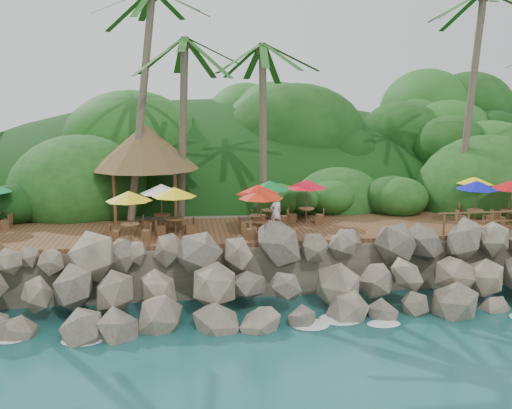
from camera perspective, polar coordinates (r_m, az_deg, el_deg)
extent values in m
plane|color=#19514F|center=(19.74, 2.43, -13.00)|extent=(140.00, 140.00, 0.00)
cube|color=gray|center=(34.63, -2.24, -0.80)|extent=(32.00, 25.20, 2.10)
ellipsoid|color=#143811|center=(42.17, -3.23, -0.19)|extent=(44.80, 28.00, 15.40)
cube|color=brown|center=(24.68, 0.00, -2.74)|extent=(26.00, 5.00, 0.20)
ellipsoid|color=white|center=(20.55, -23.99, -12.88)|extent=(1.20, 0.80, 0.06)
ellipsoid|color=white|center=(19.92, -15.46, -13.07)|extent=(1.20, 0.80, 0.06)
ellipsoid|color=white|center=(19.73, -6.57, -12.97)|extent=(1.20, 0.80, 0.06)
ellipsoid|color=white|center=(20.00, 2.27, -12.58)|extent=(1.20, 0.80, 0.06)
ellipsoid|color=white|center=(20.70, 10.66, -11.93)|extent=(1.20, 0.80, 0.06)
ellipsoid|color=white|center=(21.79, 18.31, -11.12)|extent=(1.20, 0.80, 0.06)
ellipsoid|color=white|center=(23.23, 25.08, -10.24)|extent=(1.20, 0.80, 0.06)
cylinder|color=brown|center=(26.77, -11.86, 10.13)|extent=(1.74, 2.59, 10.76)
cylinder|color=brown|center=(26.58, -7.65, 7.61)|extent=(0.85, 1.18, 8.50)
ellipsoid|color=#23601E|center=(26.70, -7.89, 16.75)|extent=(6.00, 6.00, 2.40)
cylinder|color=brown|center=(26.79, 0.75, 7.49)|extent=(0.60, 0.65, 8.28)
ellipsoid|color=#23601E|center=(26.89, 0.77, 16.33)|extent=(6.00, 6.00, 2.40)
cylinder|color=brown|center=(30.30, 21.52, 9.77)|extent=(1.62, 1.46, 11.02)
cylinder|color=brown|center=(26.17, -14.57, 0.59)|extent=(0.16, 0.16, 2.40)
cylinder|color=brown|center=(25.98, -8.43, 0.75)|extent=(0.16, 0.16, 2.40)
cylinder|color=brown|center=(28.92, -13.94, 1.55)|extent=(0.16, 0.16, 2.40)
cylinder|color=brown|center=(28.75, -8.39, 1.70)|extent=(0.16, 0.16, 2.40)
cone|color=brown|center=(27.14, -11.51, 5.97)|extent=(5.20, 5.20, 2.20)
cylinder|color=brown|center=(23.74, -8.44, -2.32)|extent=(0.07, 0.07, 0.67)
cylinder|color=brown|center=(23.66, -8.46, -1.50)|extent=(0.76, 0.76, 0.05)
cylinder|color=brown|center=(23.60, -8.48, -0.75)|extent=(0.05, 0.05, 2.00)
cone|color=yellow|center=(23.45, -8.54, 1.32)|extent=(1.91, 1.91, 0.41)
cube|color=brown|center=(23.68, -9.95, -2.71)|extent=(0.44, 0.44, 0.42)
cube|color=brown|center=(23.87, -6.92, -2.52)|extent=(0.44, 0.44, 0.42)
cylinder|color=brown|center=(25.83, 5.25, -1.19)|extent=(0.07, 0.07, 0.67)
cylinder|color=brown|center=(25.77, 5.27, -0.44)|extent=(0.76, 0.76, 0.05)
cylinder|color=brown|center=(25.71, 5.28, 0.26)|extent=(0.05, 0.05, 2.00)
cone|color=red|center=(25.57, 5.31, 2.16)|extent=(1.91, 1.91, 0.41)
cube|color=brown|center=(25.91, 3.85, -1.42)|extent=(0.48, 0.48, 0.42)
cube|color=brown|center=(25.82, 6.66, -1.51)|extent=(0.48, 0.48, 0.42)
cylinder|color=brown|center=(23.04, 0.52, -2.60)|extent=(0.07, 0.07, 0.67)
cylinder|color=brown|center=(22.96, 0.52, -1.76)|extent=(0.76, 0.76, 0.05)
cylinder|color=brown|center=(22.89, 0.52, -0.98)|extent=(0.05, 0.05, 2.00)
cone|color=red|center=(22.74, 0.53, 1.15)|extent=(1.91, 1.91, 0.41)
cube|color=brown|center=(22.76, -0.86, -3.09)|extent=(0.50, 0.50, 0.42)
cube|color=brown|center=(23.39, 1.86, -2.72)|extent=(0.50, 0.50, 0.42)
cylinder|color=brown|center=(25.37, 1.45, -1.36)|extent=(0.07, 0.07, 0.67)
cylinder|color=brown|center=(25.30, 1.45, -0.60)|extent=(0.76, 0.76, 0.05)
cylinder|color=brown|center=(25.24, 1.46, 0.11)|extent=(0.05, 0.05, 2.00)
cone|color=#0C7229|center=(25.10, 1.47, 2.04)|extent=(1.91, 1.91, 0.41)
cube|color=brown|center=(25.40, 0.01, -1.64)|extent=(0.43, 0.43, 0.42)
cube|color=brown|center=(25.41, 2.88, -1.65)|extent=(0.43, 0.43, 0.42)
cylinder|color=brown|center=(28.04, 24.88, -1.21)|extent=(0.07, 0.07, 0.67)
cylinder|color=brown|center=(27.97, 24.93, -0.51)|extent=(0.76, 0.76, 0.05)
cylinder|color=brown|center=(27.92, 24.98, 0.13)|extent=(0.05, 0.05, 2.00)
cone|color=red|center=(27.79, 25.12, 1.88)|extent=(1.91, 1.91, 0.41)
cube|color=brown|center=(27.55, 24.09, -1.61)|extent=(0.50, 0.50, 0.42)
cylinder|color=brown|center=(29.34, 21.80, -0.49)|extent=(0.07, 0.07, 0.67)
cylinder|color=brown|center=(29.28, 21.85, 0.18)|extent=(0.76, 0.76, 0.05)
cylinder|color=brown|center=(29.23, 21.89, 0.79)|extent=(0.05, 0.05, 2.00)
cone|color=yellow|center=(29.11, 22.01, 2.46)|extent=(1.91, 1.91, 0.41)
cube|color=brown|center=(29.05, 20.70, -0.77)|extent=(0.38, 0.38, 0.42)
cube|color=brown|center=(29.69, 22.85, -0.69)|extent=(0.38, 0.38, 0.42)
cylinder|color=brown|center=(27.36, 21.91, -1.26)|extent=(0.07, 0.07, 0.67)
cylinder|color=brown|center=(27.29, 21.96, -0.55)|extent=(0.76, 0.76, 0.05)
cylinder|color=brown|center=(27.24, 22.01, 0.11)|extent=(0.05, 0.05, 2.00)
cone|color=#0D13B2|center=(27.10, 22.13, 1.90)|extent=(1.91, 1.91, 0.41)
cube|color=brown|center=(27.14, 20.66, -1.54)|extent=(0.42, 0.42, 0.42)
cube|color=brown|center=(27.64, 23.11, -1.50)|extent=(0.42, 0.42, 0.42)
cylinder|color=brown|center=(24.70, -9.78, -1.85)|extent=(0.07, 0.07, 0.67)
cylinder|color=brown|center=(24.63, -9.80, -1.06)|extent=(0.76, 0.76, 0.05)
cylinder|color=brown|center=(24.57, -9.83, -0.34)|extent=(0.05, 0.05, 2.00)
cone|color=white|center=(24.42, -9.89, 1.65)|extent=(1.91, 1.91, 0.41)
cube|color=brown|center=(24.76, -11.24, -2.17)|extent=(0.38, 0.38, 0.42)
cube|color=brown|center=(24.71, -8.30, -2.10)|extent=(0.38, 0.38, 0.42)
cube|color=brown|center=(27.05, -24.64, -1.87)|extent=(0.43, 0.43, 0.42)
cylinder|color=brown|center=(24.14, 0.19, -1.98)|extent=(0.07, 0.07, 0.67)
cylinder|color=brown|center=(24.07, 0.19, -1.18)|extent=(0.76, 0.76, 0.05)
cylinder|color=brown|center=(24.01, 0.19, -0.44)|extent=(0.05, 0.05, 2.00)
cone|color=red|center=(23.86, 0.19, 1.60)|extent=(1.91, 1.91, 0.41)
cube|color=brown|center=(24.01, -1.27, -2.37)|extent=(0.43, 0.43, 0.42)
cube|color=brown|center=(24.35, 1.63, -2.18)|extent=(0.43, 0.43, 0.42)
cylinder|color=brown|center=(23.06, -13.00, -2.86)|extent=(0.07, 0.07, 0.67)
cylinder|color=brown|center=(22.99, -13.04, -2.02)|extent=(0.76, 0.76, 0.05)
cylinder|color=brown|center=(22.92, -13.07, -1.25)|extent=(0.05, 0.05, 2.00)
cone|color=yellow|center=(22.76, -13.16, 0.88)|extent=(1.91, 1.91, 0.41)
cube|color=brown|center=(23.19, -14.55, -3.18)|extent=(0.40, 0.40, 0.42)
cube|color=brown|center=(23.02, -11.42, -3.15)|extent=(0.40, 0.40, 0.42)
cylinder|color=brown|center=(24.66, 19.08, -1.91)|extent=(0.10, 0.10, 1.00)
cylinder|color=brown|center=(25.18, 21.32, -1.81)|extent=(0.10, 0.10, 1.00)
cylinder|color=brown|center=(25.73, 23.46, -1.71)|extent=(0.10, 0.10, 1.00)
imported|color=white|center=(24.19, 2.09, -0.85)|extent=(0.68, 0.57, 1.59)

